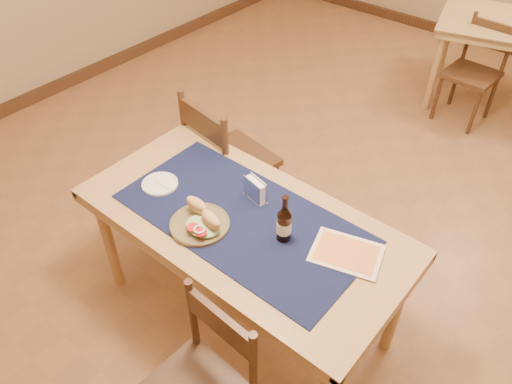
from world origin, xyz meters
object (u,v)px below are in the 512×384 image
Objects in this scene: beer_bottle at (284,223)px; napkin_holder at (255,190)px; main_table at (243,231)px; chair_main_far at (227,160)px; sandwich_plate at (201,222)px.

beer_bottle is 0.30m from napkin_holder.
beer_bottle is at bearing 5.05° from main_table.
beer_bottle is at bearing -24.51° from napkin_holder.
beer_bottle reaches higher than chair_main_far.
napkin_holder is (0.07, 0.31, 0.03)m from sandwich_plate.
napkin_holder is (-0.04, 0.14, 0.14)m from main_table.
napkin_holder is at bearing 106.24° from main_table.
main_table is 1.64× the size of chair_main_far.
beer_bottle reaches higher than main_table.
main_table is 11.40× the size of napkin_holder.
sandwich_plate is at bearing -123.33° from main_table.
beer_bottle reaches higher than sandwich_plate.
sandwich_plate is at bearing -55.29° from chair_main_far.
chair_main_far is 6.96× the size of napkin_holder.
chair_main_far is 3.90× the size of beer_bottle.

